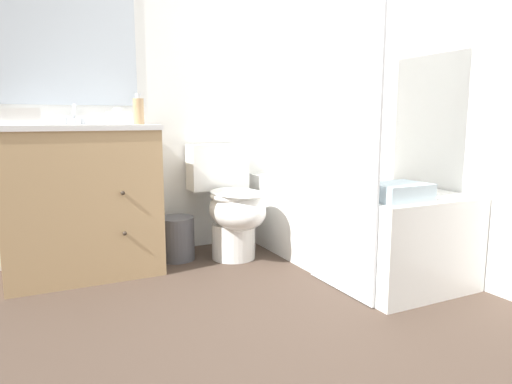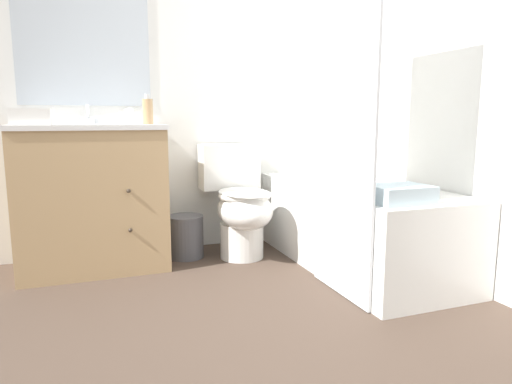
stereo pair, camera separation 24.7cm
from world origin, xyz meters
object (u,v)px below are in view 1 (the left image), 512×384
object	(u,v)px
sink_faucet	(74,119)
tissue_box	(118,118)
toilet	(231,204)
bathtub	(346,222)
wastebasket	(176,238)
bath_towel_folded	(398,192)
hand_towel_folded	(19,117)
soap_dispenser	(139,111)
vanity_cabinet	(82,199)

from	to	relation	value
sink_faucet	tissue_box	xyz separation A→B (m)	(0.25, -0.06, 0.01)
toilet	bathtub	size ratio (longest dim) A/B	0.49
sink_faucet	wastebasket	xyz separation A→B (m)	(0.58, -0.17, -0.79)
sink_faucet	bath_towel_folded	world-z (taller)	sink_faucet
tissue_box	hand_towel_folded	xyz separation A→B (m)	(-0.55, -0.29, 0.00)
toilet	wastebasket	xyz separation A→B (m)	(-0.36, 0.10, -0.22)
hand_towel_folded	bath_towel_folded	distance (m)	2.00
toilet	soap_dispenser	size ratio (longest dim) A/B	4.09
bathtub	wastebasket	distance (m)	1.13
wastebasket	bath_towel_folded	distance (m)	1.47
vanity_cabinet	soap_dispenser	world-z (taller)	soap_dispenser
tissue_box	soap_dispenser	xyz separation A→B (m)	(0.09, -0.18, 0.04)
tissue_box	sink_faucet	bearing A→B (deg)	166.99
hand_towel_folded	toilet	bearing A→B (deg)	3.41
sink_faucet	toilet	size ratio (longest dim) A/B	0.19
tissue_box	bath_towel_folded	bearing A→B (deg)	-46.97
wastebasket	hand_towel_folded	world-z (taller)	hand_towel_folded
bathtub	soap_dispenser	distance (m)	1.49
wastebasket	vanity_cabinet	bearing A→B (deg)	-178.66
bathtub	tissue_box	size ratio (longest dim) A/B	11.87
toilet	bathtub	xyz separation A→B (m)	(0.64, -0.43, -0.10)
toilet	wastebasket	distance (m)	0.43
wastebasket	bath_towel_folded	xyz separation A→B (m)	(0.84, -1.13, 0.42)
vanity_cabinet	toilet	distance (m)	0.94
hand_towel_folded	tissue_box	bearing A→B (deg)	27.75
wastebasket	hand_towel_folded	xyz separation A→B (m)	(-0.87, -0.17, 0.80)
wastebasket	tissue_box	xyz separation A→B (m)	(-0.32, 0.12, 0.79)
vanity_cabinet	bath_towel_folded	xyz separation A→B (m)	(1.42, -1.12, 0.10)
toilet	sink_faucet	bearing A→B (deg)	163.55
sink_faucet	soap_dispenser	world-z (taller)	soap_dispenser
soap_dispenser	hand_towel_folded	bearing A→B (deg)	-170.06
sink_faucet	hand_towel_folded	xyz separation A→B (m)	(-0.30, -0.35, 0.01)
soap_dispenser	bath_towel_folded	world-z (taller)	soap_dispenser
wastebasket	hand_towel_folded	distance (m)	1.20
bathtub	wastebasket	xyz separation A→B (m)	(-0.99, 0.53, -0.12)
vanity_cabinet	tissue_box	bearing A→B (deg)	26.87
vanity_cabinet	tissue_box	xyz separation A→B (m)	(0.25, 0.13, 0.48)
vanity_cabinet	hand_towel_folded	world-z (taller)	hand_towel_folded
vanity_cabinet	sink_faucet	world-z (taller)	sink_faucet
toilet	hand_towel_folded	world-z (taller)	hand_towel_folded
toilet	bath_towel_folded	distance (m)	1.16
sink_faucet	bathtub	distance (m)	1.84
soap_dispenser	bath_towel_folded	xyz separation A→B (m)	(1.07, -1.07, -0.42)
tissue_box	hand_towel_folded	distance (m)	0.62
sink_faucet	soap_dispenser	bearing A→B (deg)	-34.08
soap_dispenser	hand_towel_folded	size ratio (longest dim) A/B	0.90
wastebasket	tissue_box	bearing A→B (deg)	160.39
soap_dispenser	vanity_cabinet	bearing A→B (deg)	172.12
vanity_cabinet	wastebasket	bearing A→B (deg)	1.34
toilet	bathtub	world-z (taller)	toilet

